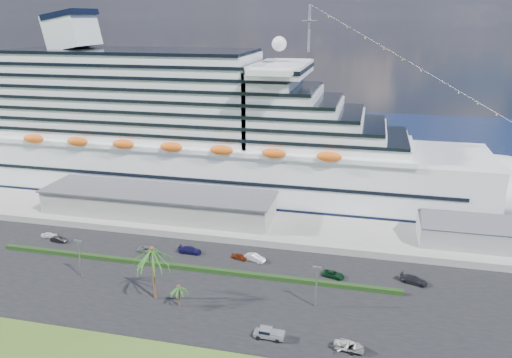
% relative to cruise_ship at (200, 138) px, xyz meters
% --- Properties ---
extents(ground, '(420.00, 420.00, 0.00)m').
position_rel_cruise_ship_xyz_m(ground, '(21.53, -64.00, -16.69)').
color(ground, '#37541C').
rests_on(ground, ground).
extents(asphalt_lot, '(140.00, 38.00, 0.12)m').
position_rel_cruise_ship_xyz_m(asphalt_lot, '(21.53, -53.00, -16.63)').
color(asphalt_lot, black).
rests_on(asphalt_lot, ground).
extents(wharf, '(240.00, 20.00, 1.80)m').
position_rel_cruise_ship_xyz_m(wharf, '(21.53, -24.00, -15.79)').
color(wharf, gray).
rests_on(wharf, ground).
extents(water, '(420.00, 160.00, 0.02)m').
position_rel_cruise_ship_xyz_m(water, '(21.53, 66.00, -16.68)').
color(water, black).
rests_on(water, ground).
extents(cruise_ship, '(191.00, 38.00, 54.00)m').
position_rel_cruise_ship_xyz_m(cruise_ship, '(0.00, 0.00, 0.00)').
color(cruise_ship, silver).
rests_on(cruise_ship, ground).
extents(terminal_building, '(61.00, 15.00, 6.30)m').
position_rel_cruise_ship_xyz_m(terminal_building, '(-3.47, -24.00, -11.68)').
color(terminal_building, gray).
rests_on(terminal_building, wharf).
extents(port_shed, '(24.00, 12.31, 7.37)m').
position_rel_cruise_ship_xyz_m(port_shed, '(73.53, -24.00, -12.30)').
color(port_shed, gray).
rests_on(port_shed, wharf).
extents(hedge, '(88.00, 1.10, 0.90)m').
position_rel_cruise_ship_xyz_m(hedge, '(13.53, -48.00, -16.12)').
color(hedge, black).
rests_on(hedge, asphalt_lot).
extents(lamp_post_left, '(1.60, 0.35, 8.27)m').
position_rel_cruise_ship_xyz_m(lamp_post_left, '(-6.47, -56.00, -11.35)').
color(lamp_post_left, gray).
rests_on(lamp_post_left, asphalt_lot).
extents(lamp_post_right, '(1.60, 0.35, 8.27)m').
position_rel_cruise_ship_xyz_m(lamp_post_right, '(41.53, -56.00, -11.35)').
color(lamp_post_right, gray).
rests_on(lamp_post_right, asphalt_lot).
extents(palm_tall, '(8.82, 8.82, 11.13)m').
position_rel_cruise_ship_xyz_m(palm_tall, '(11.53, -60.00, -7.49)').
color(palm_tall, '#47301E').
rests_on(palm_tall, ground).
extents(palm_short, '(3.53, 3.53, 4.56)m').
position_rel_cruise_ship_xyz_m(palm_short, '(17.03, -61.50, -13.03)').
color(palm_short, '#47301E').
rests_on(palm_short, ground).
extents(parked_car_0, '(3.87, 2.34, 1.23)m').
position_rel_cruise_ship_xyz_m(parked_car_0, '(-24.83, -40.45, -15.96)').
color(parked_car_0, white).
rests_on(parked_car_0, asphalt_lot).
extents(parked_car_1, '(4.10, 1.70, 1.32)m').
position_rel_cruise_ship_xyz_m(parked_car_1, '(-20.97, -42.23, -15.91)').
color(parked_car_1, black).
rests_on(parked_car_1, asphalt_lot).
extents(parked_car_2, '(4.69, 2.31, 1.28)m').
position_rel_cruise_ship_xyz_m(parked_car_2, '(1.90, -42.38, -15.93)').
color(parked_car_2, slate).
rests_on(parked_car_2, asphalt_lot).
extents(parked_car_3, '(5.22, 2.14, 1.51)m').
position_rel_cruise_ship_xyz_m(parked_car_3, '(11.34, -40.63, -15.82)').
color(parked_car_3, '#161448').
rests_on(parked_car_3, asphalt_lot).
extents(parked_car_4, '(3.89, 2.38, 1.24)m').
position_rel_cruise_ship_xyz_m(parked_car_4, '(22.95, -40.96, -15.96)').
color(parked_car_4, maroon).
rests_on(parked_car_4, asphalt_lot).
extents(parked_car_5, '(4.96, 3.03, 1.54)m').
position_rel_cruise_ship_xyz_m(parked_car_5, '(26.48, -41.00, -15.80)').
color(parked_car_5, silver).
rests_on(parked_car_5, asphalt_lot).
extents(parked_car_6, '(4.93, 3.20, 1.26)m').
position_rel_cruise_ship_xyz_m(parked_car_6, '(43.78, -44.23, -15.94)').
color(parked_car_6, black).
rests_on(parked_car_6, asphalt_lot).
extents(parked_car_7, '(5.73, 3.80, 1.54)m').
position_rel_cruise_ship_xyz_m(parked_car_7, '(59.63, -43.03, -15.80)').
color(parked_car_7, '#232227').
rests_on(parked_car_7, asphalt_lot).
extents(pickup_truck, '(5.17, 2.07, 1.80)m').
position_rel_cruise_ship_xyz_m(pickup_truck, '(35.08, -67.23, -15.59)').
color(pickup_truck, black).
rests_on(pickup_truck, asphalt_lot).
extents(boat_trailer, '(5.86, 4.03, 1.65)m').
position_rel_cruise_ship_xyz_m(boat_trailer, '(48.31, -67.63, -15.48)').
color(boat_trailer, gray).
rests_on(boat_trailer, asphalt_lot).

